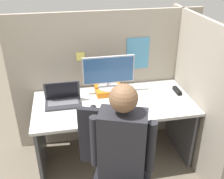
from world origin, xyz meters
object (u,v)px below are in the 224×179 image
at_px(laptop, 63,100).
at_px(person, 127,158).
at_px(carrot_toy, 114,113).
at_px(office_chair, 115,169).
at_px(monitor, 109,72).
at_px(stapler, 177,91).
at_px(paper_box, 109,90).

distance_m(laptop, person, 1.02).
relative_size(carrot_toy, office_chair, 0.12).
xyz_separation_m(monitor, carrot_toy, (-0.03, -0.46, -0.21)).
height_order(laptop, stapler, laptop).
height_order(stapler, person, person).
relative_size(paper_box, monitor, 0.52).
xyz_separation_m(paper_box, laptop, (-0.50, -0.15, 0.01)).
height_order(monitor, carrot_toy, monitor).
xyz_separation_m(office_chair, person, (0.05, -0.15, 0.26)).
relative_size(stapler, carrot_toy, 1.29).
height_order(stapler, carrot_toy, carrot_toy).
xyz_separation_m(stapler, carrot_toy, (-0.76, -0.31, 0.01)).
xyz_separation_m(monitor, stapler, (0.73, -0.15, -0.22)).
relative_size(laptop, carrot_toy, 2.87).
xyz_separation_m(stapler, person, (-0.80, -0.93, 0.02)).
relative_size(paper_box, office_chair, 0.28).
distance_m(stapler, office_chair, 1.18).
bearing_deg(laptop, paper_box, 16.51).
bearing_deg(monitor, stapler, -11.55).
distance_m(stapler, carrot_toy, 0.82).
bearing_deg(monitor, paper_box, -90.00).
distance_m(paper_box, laptop, 0.52).
relative_size(monitor, laptop, 1.54).
height_order(paper_box, monitor, monitor).
xyz_separation_m(monitor, office_chair, (-0.12, -0.93, -0.45)).
relative_size(paper_box, carrot_toy, 2.31).
xyz_separation_m(monitor, laptop, (-0.50, -0.15, -0.19)).
xyz_separation_m(paper_box, carrot_toy, (-0.03, -0.45, -0.01)).
relative_size(carrot_toy, person, 0.09).
distance_m(monitor, person, 1.10).
xyz_separation_m(laptop, office_chair, (0.37, -0.78, -0.26)).
bearing_deg(laptop, office_chair, -64.36).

